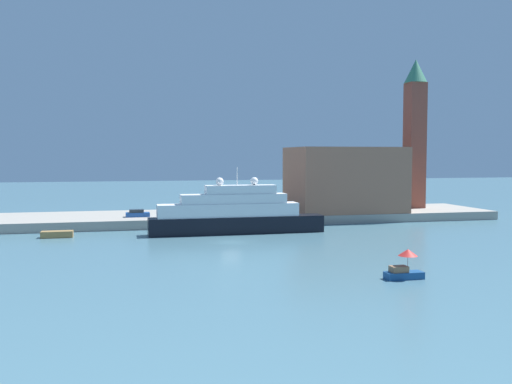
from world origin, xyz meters
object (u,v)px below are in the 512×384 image
at_px(small_motorboat, 404,267).
at_px(parked_car, 137,214).
at_px(large_yacht, 235,214).
at_px(person_figure, 163,213).
at_px(work_barge, 57,234).
at_px(mooring_bollard, 233,215).
at_px(harbor_building, 344,179).
at_px(bell_tower, 415,128).

height_order(small_motorboat, parked_car, small_motorboat).
xyz_separation_m(large_yacht, parked_car, (-14.62, 13.33, -0.91)).
distance_m(parked_car, person_figure, 4.40).
distance_m(work_barge, person_figure, 19.63).
height_order(large_yacht, work_barge, large_yacht).
bearing_deg(work_barge, mooring_bollard, 13.95).
relative_size(large_yacht, small_motorboat, 7.22).
bearing_deg(harbor_building, mooring_bollard, -165.43).
bearing_deg(parked_car, small_motorboat, -63.47).
relative_size(large_yacht, bell_tower, 0.92).
relative_size(large_yacht, parked_car, 6.72).
bearing_deg(harbor_building, small_motorboat, -105.76).
distance_m(person_figure, mooring_bollard, 12.30).
relative_size(bell_tower, parked_car, 7.31).
height_order(work_barge, parked_car, parked_car).
bearing_deg(small_motorboat, parked_car, 116.53).
distance_m(small_motorboat, parked_car, 55.22).
bearing_deg(mooring_bollard, bell_tower, 13.22).
height_order(small_motorboat, harbor_building, harbor_building).
bearing_deg(work_barge, parked_car, 43.75).
xyz_separation_m(bell_tower, parked_car, (-55.49, -4.70, -15.67)).
bearing_deg(small_motorboat, large_yacht, 105.57).
height_order(large_yacht, person_figure, large_yacht).
height_order(harbor_building, person_figure, harbor_building).
bearing_deg(parked_car, bell_tower, 4.84).
xyz_separation_m(large_yacht, work_barge, (-26.68, 1.78, -2.57)).
bearing_deg(person_figure, small_motorboat, -67.25).
bearing_deg(work_barge, person_figure, 33.12).
xyz_separation_m(bell_tower, mooring_bollard, (-39.45, -9.27, -15.86)).
height_order(work_barge, harbor_building, harbor_building).
xyz_separation_m(large_yacht, bell_tower, (40.87, 18.03, 14.76)).
distance_m(large_yacht, small_motorboat, 37.49).
xyz_separation_m(work_barge, harbor_building, (51.06, 12.95, 7.22)).
xyz_separation_m(small_motorboat, mooring_bollard, (-8.63, 44.83, 0.78)).
height_order(bell_tower, person_figure, bell_tower).
bearing_deg(mooring_bollard, parked_car, 164.10).
height_order(small_motorboat, bell_tower, bell_tower).
distance_m(large_yacht, bell_tower, 47.05).
height_order(large_yacht, small_motorboat, large_yacht).
bearing_deg(parked_car, harbor_building, 2.06).
bearing_deg(mooring_bollard, work_barge, -166.05).
relative_size(work_barge, mooring_bollard, 6.17).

